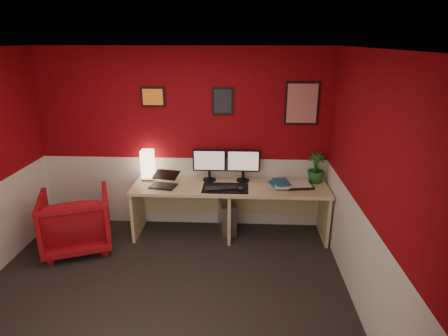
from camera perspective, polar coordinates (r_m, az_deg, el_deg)
ground at (r=4.20m, az=-9.59°, el=-19.14°), size 4.00×3.50×0.01m
ceiling at (r=3.31m, az=-12.07°, el=17.34°), size 4.00×3.50×0.01m
wall_back at (r=5.20m, az=-6.33°, el=4.16°), size 4.00×0.01×2.50m
wall_front at (r=2.14m, az=-22.08°, el=-21.03°), size 4.00×0.01×2.50m
wall_right at (r=3.66m, az=21.45°, el=-3.57°), size 0.01×3.50×2.50m
wainscot_back at (r=5.43m, az=-6.05°, el=-3.52°), size 4.00×0.01×1.00m
wainscot_right at (r=4.00m, az=20.05°, el=-13.56°), size 0.01×3.50×1.00m
desk at (r=5.12m, az=0.91°, el=-6.54°), size 2.60×0.65×0.73m
shoji_lamp at (r=5.24m, az=-11.54°, el=0.35°), size 0.16×0.16×0.40m
laptop at (r=4.97m, az=-9.31°, el=-1.65°), size 0.37×0.29×0.22m
monitor_left at (r=5.08m, az=-2.26°, el=1.20°), size 0.45×0.06×0.58m
monitor_right at (r=5.06m, az=2.95°, el=1.12°), size 0.45×0.06×0.58m
desk_mat at (r=4.89m, az=0.20°, el=-3.07°), size 0.60×0.38×0.01m
keyboard at (r=4.86m, az=-0.46°, el=-3.06°), size 0.44×0.23×0.02m
mouse at (r=4.82m, az=2.54°, el=-3.19°), size 0.08×0.11×0.03m
book_bottom at (r=4.99m, az=7.26°, el=-2.64°), size 0.29×0.34×0.03m
book_middle at (r=4.95m, az=7.78°, el=-2.53°), size 0.22×0.28×0.02m
book_top at (r=4.97m, az=7.62°, el=-2.16°), size 0.24×0.29×0.02m
zen_tray at (r=5.03m, az=11.34°, el=-2.69°), size 0.38×0.29×0.03m
potted_plant at (r=5.18m, az=13.84°, el=-0.01°), size 0.27×0.27×0.41m
pc_tower at (r=5.29m, az=0.46°, el=-7.35°), size 0.29×0.48×0.45m
armchair at (r=5.18m, az=-21.60°, el=-7.46°), size 1.06×1.07×0.76m
art_left at (r=5.13m, az=-10.78°, el=10.61°), size 0.32×0.02×0.26m
art_center at (r=5.01m, az=-0.19°, el=10.15°), size 0.28×0.02×0.36m
art_right at (r=5.06m, az=11.80°, el=9.62°), size 0.44×0.02×0.56m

